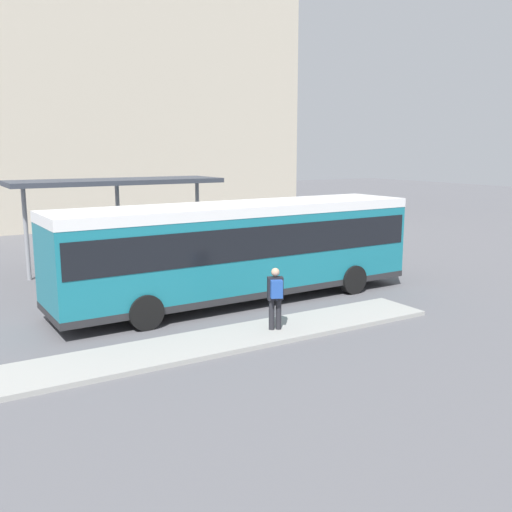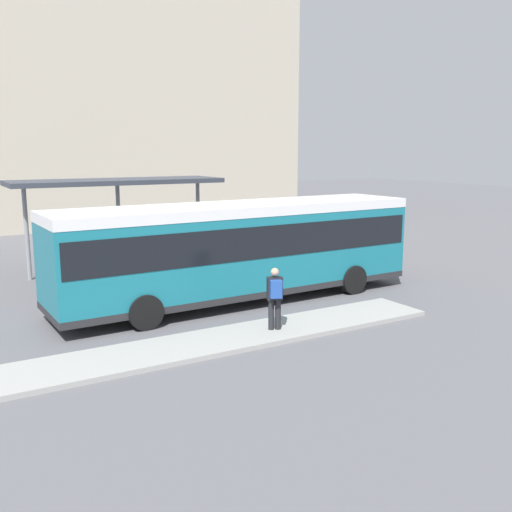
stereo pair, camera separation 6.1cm
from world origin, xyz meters
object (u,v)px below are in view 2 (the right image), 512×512
at_px(pedestrian_waiting, 275,295).
at_px(potted_planter_near_shelter, 225,256).
at_px(city_bus, 240,245).
at_px(bicycle_white, 354,247).
at_px(bicycle_black, 335,242).
at_px(bicycle_red, 344,245).

relative_size(pedestrian_waiting, potted_planter_near_shelter, 1.33).
distance_m(city_bus, bicycle_white, 9.79).
height_order(bicycle_black, potted_planter_near_shelter, potted_planter_near_shelter).
height_order(pedestrian_waiting, bicycle_red, pedestrian_waiting).
bearing_deg(bicycle_red, city_bus, 116.92).
bearing_deg(potted_planter_near_shelter, bicycle_black, 16.09).
bearing_deg(city_bus, bicycle_red, 30.34).
xyz_separation_m(city_bus, bicycle_red, (8.60, 5.31, -1.48)).
bearing_deg(bicycle_red, potted_planter_near_shelter, 95.58).
bearing_deg(bicycle_black, potted_planter_near_shelter, 110.75).
bearing_deg(bicycle_white, city_bus, -57.81).
relative_size(city_bus, bicycle_red, 7.78).
xyz_separation_m(bicycle_white, potted_planter_near_shelter, (-6.96, -0.51, 0.31)).
xyz_separation_m(city_bus, bicycle_black, (8.69, 6.08, -1.48)).
bearing_deg(city_bus, pedestrian_waiting, -105.85).
distance_m(city_bus, bicycle_black, 10.71).
xyz_separation_m(pedestrian_waiting, bicycle_black, (9.57, 9.49, -0.72)).
bearing_deg(potted_planter_near_shelter, bicycle_red, 10.37).
bearing_deg(bicycle_white, bicycle_red, -179.46).
distance_m(bicycle_red, bicycle_black, 0.77).
bearing_deg(bicycle_black, bicycle_white, 179.44).
distance_m(bicycle_white, bicycle_red, 0.77).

